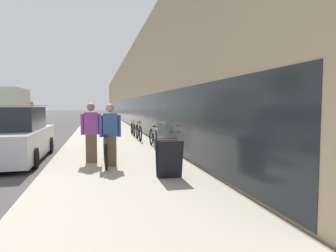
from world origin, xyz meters
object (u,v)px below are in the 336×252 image
at_px(tandem_bicycle, 105,151).
at_px(cruiser_bike_nearest, 153,138).
at_px(cruiser_bike_middle, 139,132).
at_px(sandwich_board_sign, 169,158).
at_px(person_rider, 110,135).
at_px(person_bystander, 91,133).
at_px(moving_truck, 9,108).
at_px(bike_rack_hoop, 156,137).
at_px(cruiser_bike_farthest, 133,129).
at_px(parked_sedan_curbside, 15,137).

distance_m(tandem_bicycle, cruiser_bike_nearest, 3.84).
height_order(cruiser_bike_middle, sandwich_board_sign, cruiser_bike_middle).
bearing_deg(person_rider, person_bystander, 127.07).
distance_m(person_rider, person_bystander, 0.86).
distance_m(cruiser_bike_nearest, moving_truck, 16.78).
distance_m(bike_rack_hoop, moving_truck, 17.73).
xyz_separation_m(bike_rack_hoop, moving_truck, (-8.89, 15.31, 0.94)).
bearing_deg(person_rider, bike_rack_hoop, 53.70).
relative_size(cruiser_bike_nearest, moving_truck, 0.25).
relative_size(cruiser_bike_farthest, moving_truck, 0.27).
height_order(cruiser_bike_nearest, cruiser_bike_middle, cruiser_bike_middle).
bearing_deg(cruiser_bike_nearest, parked_sedan_curbside, -162.18).
relative_size(tandem_bicycle, cruiser_bike_farthest, 1.34).
distance_m(person_rider, bike_rack_hoop, 3.00).
xyz_separation_m(bike_rack_hoop, sandwich_board_sign, (-0.49, -4.04, -0.06)).
distance_m(person_rider, cruiser_bike_middle, 6.13).
bearing_deg(person_rider, moving_truck, 111.93).
distance_m(cruiser_bike_farthest, moving_truck, 12.89).
distance_m(person_rider, sandwich_board_sign, 2.11).
height_order(bike_rack_hoop, cruiser_bike_farthest, cruiser_bike_farthest).
height_order(person_rider, cruiser_bike_nearest, person_rider).
xyz_separation_m(person_bystander, sandwich_board_sign, (1.79, -2.33, -0.42)).
bearing_deg(person_rider, cruiser_bike_middle, 75.01).
height_order(tandem_bicycle, cruiser_bike_nearest, cruiser_bike_nearest).
height_order(tandem_bicycle, sandwich_board_sign, sandwich_board_sign).
height_order(cruiser_bike_middle, cruiser_bike_farthest, cruiser_bike_middle).
bearing_deg(person_bystander, moving_truck, 111.22).
distance_m(cruiser_bike_farthest, sandwich_board_sign, 9.92).
xyz_separation_m(tandem_bicycle, moving_truck, (-7.00, 17.42, 1.08)).
bearing_deg(parked_sedan_curbside, bike_rack_hoop, 4.35).
height_order(person_rider, person_bystander, person_bystander).
xyz_separation_m(cruiser_bike_nearest, sandwich_board_sign, (-0.59, -5.21, 0.08)).
relative_size(tandem_bicycle, moving_truck, 0.36).
distance_m(bike_rack_hoop, cruiser_bike_farthest, 5.88).
relative_size(cruiser_bike_middle, cruiser_bike_farthest, 1.06).
height_order(tandem_bicycle, bike_rack_hoop, tandem_bicycle).
height_order(tandem_bicycle, person_rider, person_rider).
relative_size(cruiser_bike_middle, sandwich_board_sign, 2.07).
bearing_deg(bike_rack_hoop, person_bystander, -143.17).
height_order(cruiser_bike_nearest, cruiser_bike_farthest, same).
relative_size(bike_rack_hoop, moving_truck, 0.13).
height_order(person_rider, moving_truck, moving_truck).
height_order(cruiser_bike_middle, parked_sedan_curbside, parked_sedan_curbside).
bearing_deg(moving_truck, person_rider, -68.07).
bearing_deg(bike_rack_hoop, sandwich_board_sign, -96.96).
xyz_separation_m(cruiser_bike_nearest, parked_sedan_curbside, (-4.76, -1.53, 0.29)).
bearing_deg(cruiser_bike_nearest, moving_truck, 122.45).
relative_size(cruiser_bike_nearest, cruiser_bike_middle, 0.88).
height_order(tandem_bicycle, person_bystander, person_bystander).
distance_m(bike_rack_hoop, parked_sedan_curbside, 4.68).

